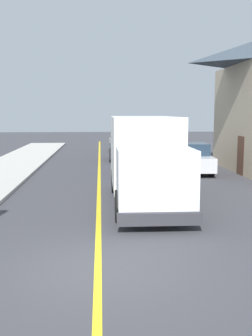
% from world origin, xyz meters
% --- Properties ---
extents(ground_plane, '(120.00, 120.00, 0.00)m').
position_xyz_m(ground_plane, '(0.00, 0.00, 0.00)').
color(ground_plane, '#38383D').
extents(centre_line_yellow, '(0.16, 56.00, 0.01)m').
position_xyz_m(centre_line_yellow, '(0.00, 10.00, 0.00)').
color(centre_line_yellow, gold).
rests_on(centre_line_yellow, ground).
extents(box_truck, '(2.43, 7.19, 3.20)m').
position_xyz_m(box_truck, '(1.73, 6.33, 1.77)').
color(box_truck, silver).
rests_on(box_truck, ground).
extents(parked_car_near, '(1.81, 4.41, 1.67)m').
position_xyz_m(parked_car_near, '(2.11, 13.69, 0.79)').
color(parked_car_near, '#2D4793').
rests_on(parked_car_near, ground).
extents(parked_car_mid, '(1.89, 4.44, 1.67)m').
position_xyz_m(parked_car_mid, '(1.61, 19.99, 0.79)').
color(parked_car_mid, black).
rests_on(parked_car_mid, ground).
extents(parked_car_far, '(1.94, 4.46, 1.67)m').
position_xyz_m(parked_car_far, '(1.86, 26.09, 0.79)').
color(parked_car_far, '#B7B7BC').
rests_on(parked_car_far, ground).
extents(parked_van_across, '(2.01, 4.48, 1.67)m').
position_xyz_m(parked_van_across, '(5.20, 13.56, 0.79)').
color(parked_van_across, '#B7B7BC').
rests_on(parked_van_across, ground).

